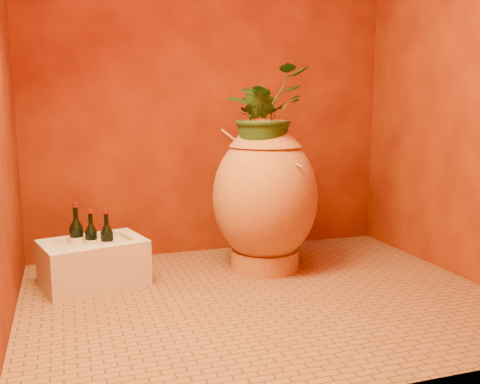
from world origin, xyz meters
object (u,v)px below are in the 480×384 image
object	(u,v)px
stone_basin	(94,264)
wall_tap	(283,135)
wine_bottle_b	(77,239)
wine_bottle_c	(92,242)
wine_bottle_a	(107,243)
amphora	(265,196)

from	to	relation	value
stone_basin	wall_tap	xyz separation A→B (m)	(1.34, 0.42, 0.68)
stone_basin	wine_bottle_b	world-z (taller)	wine_bottle_b
wall_tap	wine_bottle_c	bearing A→B (deg)	-164.19
wine_bottle_b	wine_bottle_c	xyz separation A→B (m)	(0.08, -0.02, -0.01)
stone_basin	wine_bottle_a	world-z (taller)	wine_bottle_a
amphora	wall_tap	size ratio (longest dim) A/B	5.25
wine_bottle_c	wall_tap	xyz separation A→B (m)	(1.34, 0.38, 0.56)
wine_bottle_b	wall_tap	size ratio (longest dim) A/B	1.87
amphora	wine_bottle_c	world-z (taller)	amphora
amphora	wine_bottle_c	bearing A→B (deg)	177.07
stone_basin	amphora	bearing A→B (deg)	-0.89
amphora	stone_basin	world-z (taller)	amphora
amphora	wine_bottle_c	xyz separation A→B (m)	(-1.04, 0.05, -0.22)
amphora	wall_tap	bearing A→B (deg)	55.47
amphora	wine_bottle_b	distance (m)	1.14
wine_bottle_c	wall_tap	size ratio (longest dim) A/B	1.65
wine_bottle_b	stone_basin	bearing A→B (deg)	-36.78
wine_bottle_c	wine_bottle_b	bearing A→B (deg)	162.56
amphora	wine_bottle_a	distance (m)	0.98
wine_bottle_b	wine_bottle_a	bearing A→B (deg)	-30.27
stone_basin	wine_bottle_c	world-z (taller)	wine_bottle_c
stone_basin	wall_tap	distance (m)	1.56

